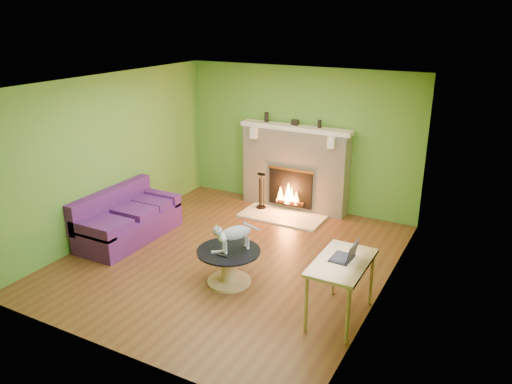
% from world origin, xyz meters
% --- Properties ---
extents(floor, '(5.00, 5.00, 0.00)m').
position_xyz_m(floor, '(0.00, 0.00, 0.00)').
color(floor, brown).
rests_on(floor, ground).
extents(ceiling, '(5.00, 5.00, 0.00)m').
position_xyz_m(ceiling, '(0.00, 0.00, 2.60)').
color(ceiling, white).
rests_on(ceiling, wall_back).
extents(wall_back, '(5.00, 0.00, 5.00)m').
position_xyz_m(wall_back, '(0.00, 2.50, 1.30)').
color(wall_back, '#598D2E').
rests_on(wall_back, floor).
extents(wall_front, '(5.00, 0.00, 5.00)m').
position_xyz_m(wall_front, '(0.00, -2.50, 1.30)').
color(wall_front, '#598D2E').
rests_on(wall_front, floor).
extents(wall_left, '(0.00, 5.00, 5.00)m').
position_xyz_m(wall_left, '(-2.25, 0.00, 1.30)').
color(wall_left, '#598D2E').
rests_on(wall_left, floor).
extents(wall_right, '(0.00, 5.00, 5.00)m').
position_xyz_m(wall_right, '(2.25, 0.00, 1.30)').
color(wall_right, '#598D2E').
rests_on(wall_right, floor).
extents(window_frame, '(0.00, 1.20, 1.20)m').
position_xyz_m(window_frame, '(2.24, -0.90, 1.55)').
color(window_frame, silver).
rests_on(window_frame, wall_right).
extents(window_pane, '(0.00, 1.06, 1.06)m').
position_xyz_m(window_pane, '(2.23, -0.90, 1.55)').
color(window_pane, white).
rests_on(window_pane, wall_right).
extents(fireplace, '(2.10, 0.46, 1.58)m').
position_xyz_m(fireplace, '(0.00, 2.32, 0.77)').
color(fireplace, '#C0B79F').
rests_on(fireplace, floor).
extents(hearth, '(1.50, 0.75, 0.03)m').
position_xyz_m(hearth, '(0.00, 1.80, 0.01)').
color(hearth, beige).
rests_on(hearth, floor).
extents(mantel, '(2.10, 0.28, 0.08)m').
position_xyz_m(mantel, '(0.00, 2.30, 1.54)').
color(mantel, silver).
rests_on(mantel, fireplace).
extents(sofa, '(0.85, 1.76, 0.79)m').
position_xyz_m(sofa, '(-1.86, -0.19, 0.31)').
color(sofa, '#48185D').
rests_on(sofa, floor).
extents(coffee_table, '(0.86, 0.86, 0.49)m').
position_xyz_m(coffee_table, '(0.35, -0.64, 0.28)').
color(coffee_table, tan).
rests_on(coffee_table, floor).
extents(desk, '(0.59, 1.02, 0.76)m').
position_xyz_m(desk, '(1.95, -0.72, 0.67)').
color(desk, tan).
rests_on(desk, floor).
extents(cat, '(0.56, 0.68, 0.41)m').
position_xyz_m(cat, '(0.43, -0.59, 0.69)').
color(cat, slate).
rests_on(cat, coffee_table).
extents(remote_silver, '(0.16, 0.14, 0.02)m').
position_xyz_m(remote_silver, '(0.25, -0.76, 0.50)').
color(remote_silver, gray).
rests_on(remote_silver, coffee_table).
extents(remote_black, '(0.16, 0.05, 0.02)m').
position_xyz_m(remote_black, '(0.37, -0.82, 0.49)').
color(remote_black, black).
rests_on(remote_black, coffee_table).
extents(laptop, '(0.28, 0.32, 0.23)m').
position_xyz_m(laptop, '(1.93, -0.67, 0.87)').
color(laptop, black).
rests_on(laptop, desk).
extents(fire_tools, '(0.18, 0.18, 0.69)m').
position_xyz_m(fire_tools, '(-0.51, 1.95, 0.37)').
color(fire_tools, black).
rests_on(fire_tools, hearth).
extents(mantel_vase_left, '(0.08, 0.08, 0.18)m').
position_xyz_m(mantel_vase_left, '(-0.60, 2.33, 1.67)').
color(mantel_vase_left, black).
rests_on(mantel_vase_left, mantel).
extents(mantel_vase_right, '(0.07, 0.07, 0.14)m').
position_xyz_m(mantel_vase_right, '(0.44, 2.33, 1.65)').
color(mantel_vase_right, black).
rests_on(mantel_vase_right, mantel).
extents(mantel_box, '(0.12, 0.08, 0.10)m').
position_xyz_m(mantel_box, '(-0.03, 2.33, 1.63)').
color(mantel_box, black).
rests_on(mantel_box, mantel).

